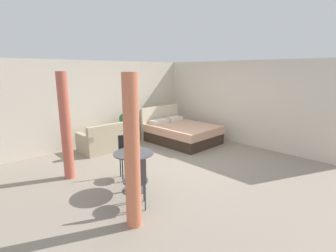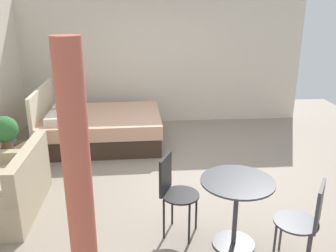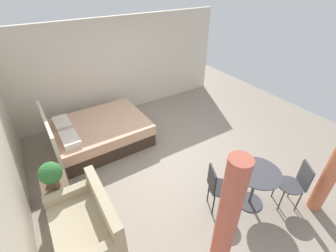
{
  "view_description": "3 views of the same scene",
  "coord_description": "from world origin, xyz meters",
  "px_view_note": "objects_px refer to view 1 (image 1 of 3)",
  "views": [
    {
      "loc": [
        -4.3,
        -4.14,
        2.24
      ],
      "look_at": [
        -0.32,
        0.09,
        0.95
      ],
      "focal_mm": 27.1,
      "sensor_mm": 36.0,
      "label": 1
    },
    {
      "loc": [
        -4.84,
        0.47,
        2.41
      ],
      "look_at": [
        -0.33,
        0.12,
        0.87
      ],
      "focal_mm": 38.34,
      "sensor_mm": 36.0,
      "label": 2
    },
    {
      "loc": [
        -3.23,
        2.18,
        3.46
      ],
      "look_at": [
        0.07,
        0.12,
        0.82
      ],
      "focal_mm": 25.01,
      "sensor_mm": 36.0,
      "label": 3
    }
  ],
  "objects_px": {
    "cafe_chair_near_window": "(127,152)",
    "couch": "(105,141)",
    "bed": "(181,133)",
    "nightstand": "(128,135)",
    "balcony_table": "(134,164)",
    "potted_plant": "(125,119)",
    "vase": "(131,124)",
    "cafe_chair_near_couch": "(135,178)"
  },
  "relations": [
    {
      "from": "cafe_chair_near_window",
      "to": "couch",
      "type": "bearing_deg",
      "value": 73.43
    },
    {
      "from": "bed",
      "to": "nightstand",
      "type": "height_order",
      "value": "bed"
    },
    {
      "from": "couch",
      "to": "balcony_table",
      "type": "distance_m",
      "value": 2.74
    },
    {
      "from": "bed",
      "to": "cafe_chair_near_window",
      "type": "xyz_separation_m",
      "value": [
        -2.78,
        -1.09,
        0.25
      ]
    },
    {
      "from": "bed",
      "to": "cafe_chair_near_window",
      "type": "distance_m",
      "value": 3.0
    },
    {
      "from": "bed",
      "to": "balcony_table",
      "type": "bearing_deg",
      "value": -150.85
    },
    {
      "from": "cafe_chair_near_window",
      "to": "potted_plant",
      "type": "bearing_deg",
      "value": 56.82
    },
    {
      "from": "potted_plant",
      "to": "cafe_chair_near_window",
      "type": "height_order",
      "value": "potted_plant"
    },
    {
      "from": "nightstand",
      "to": "potted_plant",
      "type": "relative_size",
      "value": 1.05
    },
    {
      "from": "nightstand",
      "to": "bed",
      "type": "bearing_deg",
      "value": -42.75
    },
    {
      "from": "bed",
      "to": "vase",
      "type": "bearing_deg",
      "value": 134.41
    },
    {
      "from": "vase",
      "to": "cafe_chair_near_couch",
      "type": "bearing_deg",
      "value": -124.17
    },
    {
      "from": "nightstand",
      "to": "cafe_chair_near_couch",
      "type": "bearing_deg",
      "value": -122.74
    },
    {
      "from": "nightstand",
      "to": "cafe_chair_near_window",
      "type": "bearing_deg",
      "value": -124.81
    },
    {
      "from": "potted_plant",
      "to": "cafe_chair_near_couch",
      "type": "bearing_deg",
      "value": -121.62
    },
    {
      "from": "vase",
      "to": "cafe_chair_near_window",
      "type": "distance_m",
      "value": 2.78
    },
    {
      "from": "cafe_chair_near_couch",
      "to": "nightstand",
      "type": "bearing_deg",
      "value": 57.26
    },
    {
      "from": "balcony_table",
      "to": "cafe_chair_near_couch",
      "type": "distance_m",
      "value": 0.68
    },
    {
      "from": "nightstand",
      "to": "couch",
      "type": "bearing_deg",
      "value": -165.29
    },
    {
      "from": "cafe_chair_near_couch",
      "to": "cafe_chair_near_window",
      "type": "bearing_deg",
      "value": 61.45
    },
    {
      "from": "bed",
      "to": "cafe_chair_near_couch",
      "type": "xyz_separation_m",
      "value": [
        -3.42,
        -2.27,
        0.24
      ]
    },
    {
      "from": "couch",
      "to": "vase",
      "type": "relative_size",
      "value": 6.25
    },
    {
      "from": "couch",
      "to": "potted_plant",
      "type": "xyz_separation_m",
      "value": [
        0.86,
        0.24,
        0.48
      ]
    },
    {
      "from": "bed",
      "to": "nightstand",
      "type": "distance_m",
      "value": 1.68
    },
    {
      "from": "couch",
      "to": "cafe_chair_near_window",
      "type": "height_order",
      "value": "cafe_chair_near_window"
    },
    {
      "from": "bed",
      "to": "potted_plant",
      "type": "xyz_separation_m",
      "value": [
        -1.33,
        1.13,
        0.45
      ]
    },
    {
      "from": "balcony_table",
      "to": "cafe_chair_near_window",
      "type": "xyz_separation_m",
      "value": [
        0.27,
        0.62,
        0.02
      ]
    },
    {
      "from": "couch",
      "to": "cafe_chair_near_couch",
      "type": "height_order",
      "value": "cafe_chair_near_couch"
    },
    {
      "from": "vase",
      "to": "cafe_chair_near_couch",
      "type": "distance_m",
      "value": 4.11
    },
    {
      "from": "balcony_table",
      "to": "cafe_chair_near_couch",
      "type": "xyz_separation_m",
      "value": [
        -0.37,
        -0.56,
        0.01
      ]
    },
    {
      "from": "vase",
      "to": "couch",
      "type": "bearing_deg",
      "value": -167.05
    },
    {
      "from": "balcony_table",
      "to": "cafe_chair_near_window",
      "type": "bearing_deg",
      "value": 66.42
    },
    {
      "from": "couch",
      "to": "cafe_chair_near_couch",
      "type": "xyz_separation_m",
      "value": [
        -1.23,
        -3.15,
        0.27
      ]
    },
    {
      "from": "potted_plant",
      "to": "cafe_chair_near_window",
      "type": "bearing_deg",
      "value": -123.18
    },
    {
      "from": "vase",
      "to": "cafe_chair_near_window",
      "type": "xyz_separation_m",
      "value": [
        -1.67,
        -2.22,
        -0.01
      ]
    },
    {
      "from": "potted_plant",
      "to": "balcony_table",
      "type": "xyz_separation_m",
      "value": [
        -1.72,
        -2.83,
        -0.22
      ]
    },
    {
      "from": "couch",
      "to": "cafe_chair_near_couch",
      "type": "relative_size",
      "value": 1.47
    },
    {
      "from": "cafe_chair_near_window",
      "to": "vase",
      "type": "bearing_deg",
      "value": 53.11
    },
    {
      "from": "vase",
      "to": "balcony_table",
      "type": "height_order",
      "value": "balcony_table"
    },
    {
      "from": "cafe_chair_near_couch",
      "to": "vase",
      "type": "bearing_deg",
      "value": 55.83
    },
    {
      "from": "couch",
      "to": "balcony_table",
      "type": "bearing_deg",
      "value": -108.29
    },
    {
      "from": "nightstand",
      "to": "cafe_chair_near_window",
      "type": "xyz_separation_m",
      "value": [
        -1.55,
        -2.23,
        0.32
      ]
    }
  ]
}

